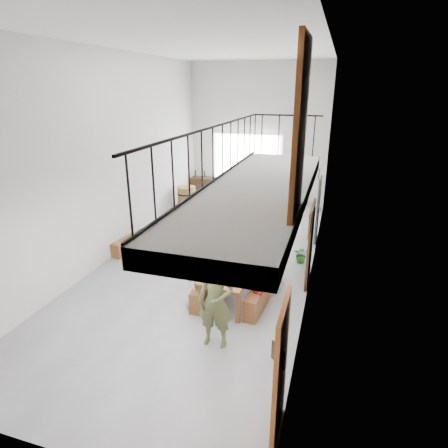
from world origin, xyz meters
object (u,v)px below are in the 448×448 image
(oak_barrel, at_px, (187,200))
(host_standing, at_px, (216,302))
(tasting_table, at_px, (238,267))
(serving_counter, at_px, (213,190))
(bicycle_near, at_px, (285,197))
(bench_inner, at_px, (213,282))
(side_bench, at_px, (131,243))

(oak_barrel, xyz_separation_m, host_standing, (3.50, -7.12, 0.40))
(tasting_table, height_order, serving_counter, serving_counter)
(serving_counter, relative_size, bicycle_near, 1.02)
(bench_inner, relative_size, bicycle_near, 1.14)
(tasting_table, bearing_deg, serving_counter, 118.84)
(oak_barrel, bearing_deg, bench_inner, -62.02)
(bicycle_near, bearing_deg, bench_inner, 154.52)
(side_bench, relative_size, bicycle_near, 0.77)
(tasting_table, distance_m, oak_barrel, 6.31)
(side_bench, bearing_deg, host_standing, -42.06)
(oak_barrel, height_order, bicycle_near, oak_barrel)
(tasting_table, height_order, bicycle_near, bicycle_near)
(bicycle_near, bearing_deg, side_bench, 124.28)
(tasting_table, distance_m, serving_counter, 7.67)
(bench_inner, bearing_deg, serving_counter, 108.87)
(bench_inner, distance_m, serving_counter, 7.51)
(serving_counter, height_order, bicycle_near, serving_counter)
(host_standing, bearing_deg, tasting_table, 91.23)
(side_bench, height_order, host_standing, host_standing)
(bench_inner, relative_size, host_standing, 1.16)
(tasting_table, xyz_separation_m, oak_barrel, (-3.43, 5.29, -0.19))
(tasting_table, xyz_separation_m, bench_inner, (-0.59, -0.05, -0.46))
(oak_barrel, relative_size, bicycle_near, 0.55)
(tasting_table, xyz_separation_m, bicycle_near, (0.09, 6.82, -0.22))
(tasting_table, height_order, host_standing, host_standing)
(bench_inner, xyz_separation_m, serving_counter, (-2.36, 7.12, 0.26))
(serving_counter, bearing_deg, bicycle_near, -6.42)
(bench_inner, bearing_deg, tasting_table, 5.06)
(tasting_table, distance_m, bench_inner, 0.75)
(oak_barrel, xyz_separation_m, bicycle_near, (3.52, 1.52, -0.03))
(bench_inner, bearing_deg, host_standing, -68.97)
(side_bench, xyz_separation_m, host_standing, (3.78, -3.41, 0.71))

